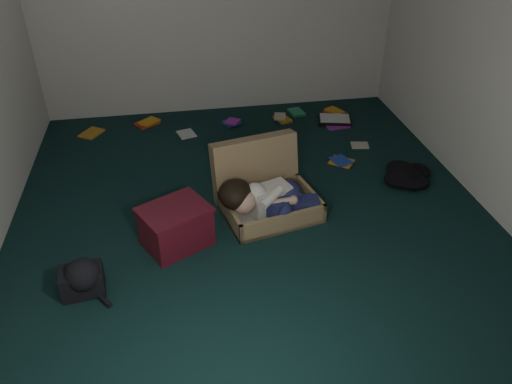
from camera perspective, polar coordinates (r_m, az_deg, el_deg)
name	(u,v)px	position (r m, az deg, el deg)	size (l,w,h in m)	color
floor	(253,217)	(4.22, -0.36, -2.84)	(4.50, 4.50, 0.00)	black
wall_front	(366,300)	(1.73, 12.50, -11.93)	(4.50, 4.50, 0.00)	silver
wall_right	(512,52)	(4.39, 27.18, 14.06)	(4.50, 4.50, 0.00)	silver
suitcase	(264,189)	(4.26, 0.91, 0.31)	(0.90, 0.89, 0.56)	#A28659
person	(267,198)	(4.07, 1.30, -0.70)	(0.85, 0.42, 0.35)	silver
maroon_bin	(176,227)	(3.88, -9.14, -3.91)	(0.62, 0.57, 0.34)	#58121F
backpack	(82,280)	(3.68, -19.24, -9.50)	(0.36, 0.29, 0.21)	black
clothing_pile	(417,175)	(4.88, 17.92, 1.88)	(0.45, 0.37, 0.14)	black
paper_tray	(335,120)	(5.85, 8.97, 8.14)	(0.43, 0.36, 0.05)	black
book_scatter	(261,128)	(5.63, 0.52, 7.30)	(3.03, 1.45, 0.02)	orange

